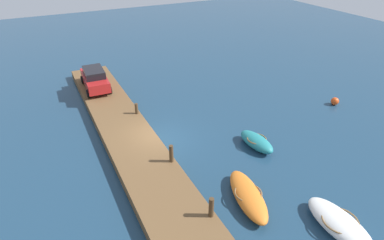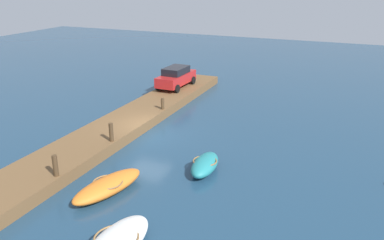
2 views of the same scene
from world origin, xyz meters
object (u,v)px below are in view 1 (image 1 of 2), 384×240
(mooring_post_mid_east, at_px, (211,207))
(parked_car, at_px, (95,78))
(mooring_post_mid_west, at_px, (171,154))
(mooring_post_west, at_px, (136,109))
(rowboat_white, at_px, (339,223))
(dinghy_teal, at_px, (256,142))
(marker_buoy, at_px, (335,101))
(rowboat_orange, at_px, (248,196))

(mooring_post_mid_east, relative_size, parked_car, 0.24)
(mooring_post_mid_west, xyz_separation_m, mooring_post_mid_east, (4.42, 0.00, -0.01))
(mooring_post_mid_east, bearing_deg, parked_car, -174.22)
(mooring_post_west, bearing_deg, parked_car, -163.63)
(rowboat_white, xyz_separation_m, mooring_post_mid_east, (-2.76, -5.01, 0.76))
(rowboat_white, distance_m, parked_car, 19.97)
(mooring_post_west, xyz_separation_m, mooring_post_mid_east, (10.52, 0.00, 0.13))
(dinghy_teal, distance_m, marker_buoy, 9.06)
(rowboat_white, relative_size, rowboat_orange, 0.88)
(rowboat_white, bearing_deg, rowboat_orange, -140.47)
(rowboat_orange, xyz_separation_m, mooring_post_mid_west, (-3.90, -2.40, 0.78))
(mooring_post_mid_west, distance_m, parked_car, 11.74)
(rowboat_white, bearing_deg, dinghy_teal, 176.16)
(rowboat_white, bearing_deg, mooring_post_mid_east, -117.80)
(rowboat_orange, bearing_deg, parked_car, -152.08)
(rowboat_orange, distance_m, mooring_post_mid_east, 2.57)
(mooring_post_west, xyz_separation_m, marker_buoy, (4.40, 14.45, -0.71))
(mooring_post_mid_west, bearing_deg, rowboat_orange, 31.62)
(mooring_post_west, height_order, parked_car, parked_car)
(mooring_post_mid_east, relative_size, marker_buoy, 1.70)
(mooring_post_mid_east, bearing_deg, marker_buoy, 112.93)
(dinghy_teal, bearing_deg, rowboat_orange, -45.77)
(mooring_post_mid_west, bearing_deg, marker_buoy, 96.67)
(rowboat_orange, height_order, mooring_post_mid_west, mooring_post_mid_west)
(rowboat_orange, relative_size, marker_buoy, 6.73)
(rowboat_orange, bearing_deg, dinghy_teal, 152.17)
(rowboat_white, height_order, marker_buoy, rowboat_white)
(rowboat_orange, xyz_separation_m, parked_car, (-15.52, -4.03, 1.11))
(dinghy_teal, distance_m, parked_car, 13.94)
(rowboat_white, distance_m, rowboat_orange, 4.20)
(mooring_post_mid_east, height_order, parked_car, parked_car)
(dinghy_teal, relative_size, parked_car, 0.66)
(rowboat_white, distance_m, dinghy_teal, 6.96)
(rowboat_white, xyz_separation_m, dinghy_teal, (-6.94, 0.59, 0.02))
(mooring_post_mid_west, xyz_separation_m, marker_buoy, (-1.69, 14.45, -0.85))
(marker_buoy, bearing_deg, dinghy_teal, -77.67)
(mooring_post_west, bearing_deg, marker_buoy, 73.06)
(rowboat_orange, relative_size, mooring_post_mid_east, 3.95)
(dinghy_teal, distance_m, mooring_post_west, 8.48)
(mooring_post_mid_east, xyz_separation_m, parked_car, (-16.05, -1.62, 0.34))
(rowboat_orange, height_order, marker_buoy, rowboat_orange)
(mooring_post_west, distance_m, parked_car, 5.78)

